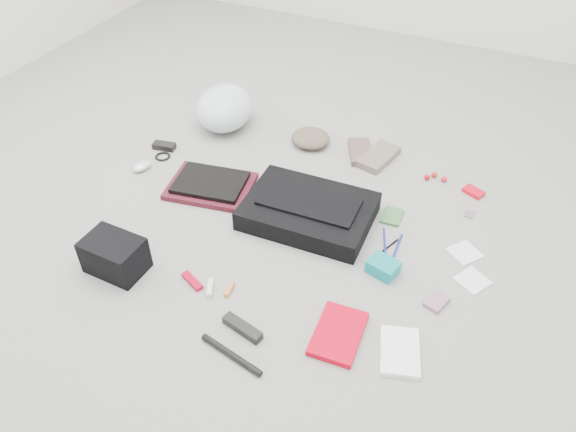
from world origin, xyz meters
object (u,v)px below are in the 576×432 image
at_px(messenger_bag, 308,211).
at_px(bike_helmet, 225,108).
at_px(accordion_wallet, 383,267).
at_px(book_red, 338,334).
at_px(laptop, 210,182).
at_px(camera_bag, 115,255).

bearing_deg(messenger_bag, bike_helmet, 141.97).
distance_m(messenger_bag, accordion_wallet, 0.39).
bearing_deg(book_red, messenger_bag, 119.27).
distance_m(laptop, camera_bag, 0.56).
bearing_deg(camera_bag, laptop, 85.29).
distance_m(camera_bag, accordion_wallet, 0.97).
bearing_deg(book_red, camera_bag, -179.82).
bearing_deg(bike_helmet, book_red, -57.50).
relative_size(bike_helmet, book_red, 1.51).
relative_size(camera_bag, accordion_wallet, 1.99).
xyz_separation_m(laptop, book_red, (0.78, -0.50, -0.02)).
height_order(camera_bag, book_red, camera_bag).
distance_m(book_red, accordion_wallet, 0.34).
relative_size(messenger_bag, laptop, 1.70).
xyz_separation_m(bike_helmet, accordion_wallet, (1.01, -0.63, -0.07)).
height_order(bike_helmet, accordion_wallet, bike_helmet).
bearing_deg(book_red, laptop, 143.80).
relative_size(bike_helmet, camera_bag, 1.60).
bearing_deg(accordion_wallet, messenger_bag, 171.23).
bearing_deg(laptop, book_red, -42.32).
bearing_deg(messenger_bag, camera_bag, -135.76).
relative_size(book_red, accordion_wallet, 2.11).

